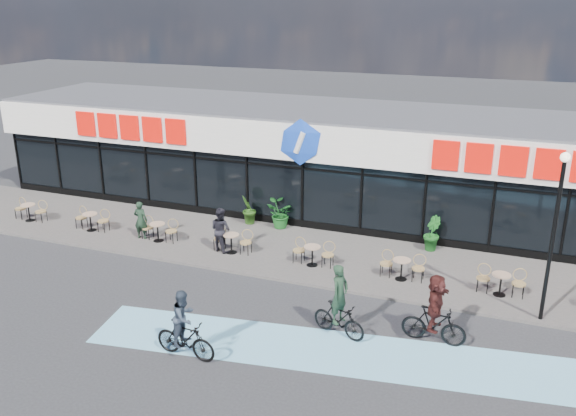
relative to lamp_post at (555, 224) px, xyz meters
The scene contains 20 objects.
ground 10.11m from the lamp_post, 166.14° to the right, with size 120.00×120.00×0.00m, color #28282B.
sidewalk 10.07m from the lamp_post, 166.72° to the left, with size 44.00×5.00×0.10m, color #554E4B.
bike_lane 7.26m from the lamp_post, 144.47° to the right, with size 14.00×2.20×0.01m, color #71B6D5.
building 12.07m from the lamp_post, 140.70° to the left, with size 30.60×6.57×4.75m.
lamp_post is the anchor object (origin of this frame).
bistro_set_0 20.78m from the lamp_post, behind, with size 1.54×0.62×0.90m.
bistro_set_1 17.59m from the lamp_post, behind, with size 1.54×0.62×0.90m.
bistro_set_2 14.42m from the lamp_post, behind, with size 1.54×0.62×0.90m.
bistro_set_3 11.29m from the lamp_post, behind, with size 1.54×0.62×0.90m.
bistro_set_4 8.21m from the lamp_post, behind, with size 1.54×0.62×0.90m.
bistro_set_5 5.32m from the lamp_post, 164.14° to the left, with size 1.54×0.62×0.90m.
bistro_set_6 3.16m from the lamp_post, 134.34° to the left, with size 1.54×0.62×0.90m.
potted_plant_left 12.51m from the lamp_post, 160.10° to the left, with size 0.71×0.57×1.30m, color #264E16.
potted_plant_mid 11.30m from the lamp_post, 157.46° to the left, with size 1.07×0.93×1.19m, color #19591E.
potted_plant_right 6.20m from the lamp_post, 133.15° to the left, with size 0.73×0.59×1.33m, color #19581C.
patron_left 15.13m from the lamp_post, behind, with size 0.57×0.37×1.55m, color black.
patron_right 11.63m from the lamp_post, behind, with size 0.84×0.65×1.73m, color black.
cyclist_a 6.65m from the lamp_post, 151.90° to the right, with size 1.78×0.97×2.22m.
cyclist_b 4.32m from the lamp_post, 141.00° to the right, with size 1.85×1.55×2.10m.
cyclist_c 10.84m from the lamp_post, 148.74° to the right, with size 1.87×0.80×2.01m.
Camera 1 is at (7.98, -15.59, 9.37)m, focal length 38.00 mm.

